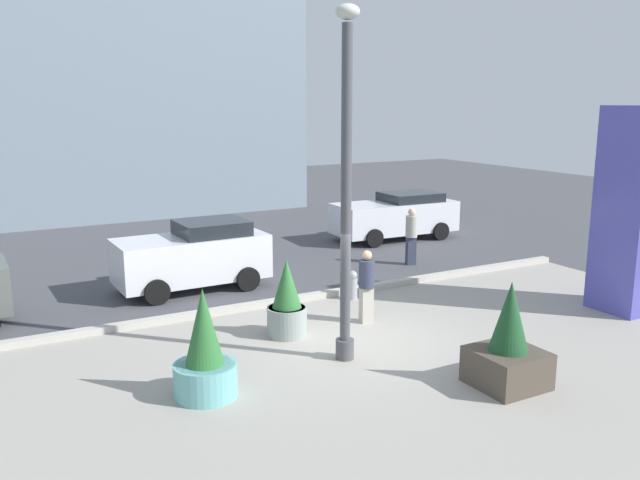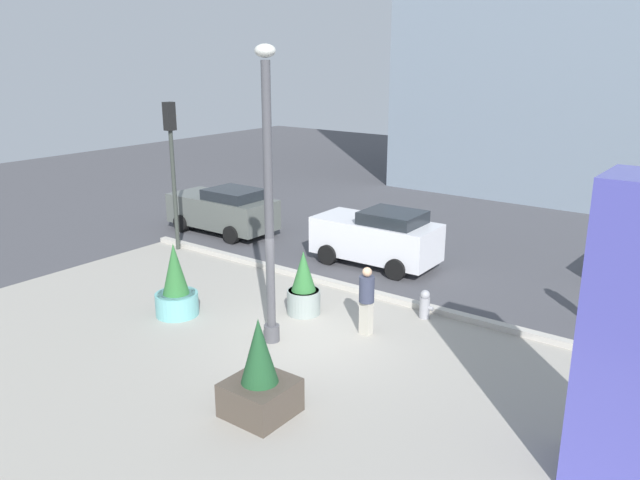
{
  "view_description": "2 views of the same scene",
  "coord_description": "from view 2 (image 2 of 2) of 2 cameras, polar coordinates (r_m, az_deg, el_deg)",
  "views": [
    {
      "loc": [
        -6.92,
        -11.11,
        4.95
      ],
      "look_at": [
        -0.27,
        0.94,
        2.04
      ],
      "focal_mm": 37.32,
      "sensor_mm": 36.0,
      "label": 1
    },
    {
      "loc": [
        8.27,
        -10.65,
        6.4
      ],
      "look_at": [
        -0.06,
        0.47,
        2.28
      ],
      "focal_mm": 35.3,
      "sensor_mm": 36.0,
      "label": 2
    }
  ],
  "objects": [
    {
      "name": "car_intersection",
      "position": [
        19.69,
        5.22,
        0.28
      ],
      "size": [
        3.97,
        2.01,
        1.8
      ],
      "color": "silver",
      "rests_on": "ground_plane"
    },
    {
      "name": "traffic_light_corner",
      "position": [
        21.25,
        -13.27,
        7.71
      ],
      "size": [
        0.28,
        0.42,
        4.92
      ],
      "color": "#333833",
      "rests_on": "ground_plane"
    },
    {
      "name": "lamp_post",
      "position": [
        13.73,
        -4.66,
        3.08
      ],
      "size": [
        0.44,
        0.44,
        6.6
      ],
      "color": "#4C4C51",
      "rests_on": "ground_plane"
    },
    {
      "name": "potted_plant_by_pillar",
      "position": [
        11.77,
        -5.48,
        -12.45
      ],
      "size": [
        1.16,
        1.16,
        1.91
      ],
      "color": "#4C4238",
      "rests_on": "ground_plane"
    },
    {
      "name": "potted_plant_mid_plaza",
      "position": [
        15.98,
        -1.5,
        -4.34
      ],
      "size": [
        0.86,
        0.86,
        1.68
      ],
      "color": "gray",
      "rests_on": "ground_plane"
    },
    {
      "name": "plaza_pavement",
      "position": [
        13.57,
        -6.21,
        -11.71
      ],
      "size": [
        18.0,
        10.0,
        0.02
      ],
      "primitive_type": "cube",
      "color": "#9E998E",
      "rests_on": "ground_plane"
    },
    {
      "name": "curb_strip",
      "position": [
        17.26,
        5.44,
        -5.02
      ],
      "size": [
        18.0,
        0.24,
        0.16
      ],
      "primitive_type": "cube",
      "color": "#B7B2A8",
      "rests_on": "ground_plane"
    },
    {
      "name": "pedestrian_on_sidewalk",
      "position": [
        14.78,
        4.24,
        -5.22
      ],
      "size": [
        0.39,
        0.39,
        1.68
      ],
      "color": "#B2AD9E",
      "rests_on": "ground_plane"
    },
    {
      "name": "fire_hydrant",
      "position": [
        16.04,
        9.48,
        -5.78
      ],
      "size": [
        0.36,
        0.26,
        0.75
      ],
      "color": "#99999E",
      "rests_on": "ground_plane"
    },
    {
      "name": "car_curb_east",
      "position": [
        23.49,
        -8.74,
        2.74
      ],
      "size": [
        4.21,
        2.0,
        1.71
      ],
      "color": "#565B56",
      "rests_on": "ground_plane"
    },
    {
      "name": "art_pillar_blue",
      "position": [
        10.31,
        26.51,
        -8.07
      ],
      "size": [
        1.32,
        1.32,
        4.83
      ],
      "primitive_type": "cube",
      "color": "#4C4CAD",
      "rests_on": "ground_plane"
    },
    {
      "name": "potted_plant_near_right",
      "position": [
        16.3,
        -12.93,
        -4.28
      ],
      "size": [
        1.08,
        1.08,
        1.91
      ],
      "color": "#6BB2B2",
      "rests_on": "ground_plane"
    },
    {
      "name": "ground_plane",
      "position": [
        18.0,
        6.91,
        -4.42
      ],
      "size": [
        60.0,
        60.0,
        0.0
      ],
      "primitive_type": "plane",
      "color": "#47474C"
    },
    {
      "name": "pedestrian_by_curb",
      "position": [
        16.76,
        23.85,
        -3.84
      ],
      "size": [
        0.43,
        0.43,
        1.74
      ],
      "color": "#33384C",
      "rests_on": "ground_plane"
    }
  ]
}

